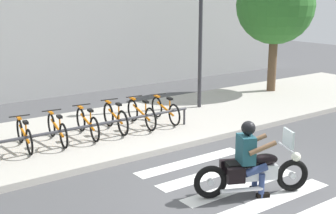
{
  "coord_description": "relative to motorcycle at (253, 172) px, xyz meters",
  "views": [
    {
      "loc": [
        -5.94,
        -5.86,
        3.65
      ],
      "look_at": [
        -0.3,
        1.93,
        1.26
      ],
      "focal_mm": 48.59,
      "sensor_mm": 36.0,
      "label": 1
    }
  ],
  "objects": [
    {
      "name": "bicycle_5",
      "position": [
        0.5,
        4.63,
        0.04
      ],
      "size": [
        0.48,
        1.73,
        0.77
      ],
      "color": "black",
      "rests_on": "sidewalk"
    },
    {
      "name": "bicycle_3",
      "position": [
        -1.1,
        4.63,
        0.04
      ],
      "size": [
        0.48,
        1.65,
        0.77
      ],
      "color": "black",
      "rests_on": "sidewalk"
    },
    {
      "name": "bike_rack",
      "position": [
        -1.1,
        4.07,
        0.12
      ],
      "size": [
        5.42,
        0.07,
        0.49
      ],
      "color": "#333338",
      "rests_on": "sidewalk"
    },
    {
      "name": "street_lamp",
      "position": [
        3.19,
        5.39,
        2.02
      ],
      "size": [
        0.28,
        0.28,
        4.07
      ],
      "color": "#2D2D33",
      "rests_on": "ground"
    },
    {
      "name": "crosswalk_stripe_2",
      "position": [
        0.12,
        0.4,
        -0.45
      ],
      "size": [
        2.8,
        0.4,
        0.01
      ],
      "primitive_type": "cube",
      "color": "white",
      "rests_on": "ground"
    },
    {
      "name": "crosswalk_stripe_1",
      "position": [
        0.12,
        -0.4,
        -0.45
      ],
      "size": [
        2.8,
        0.4,
        0.01
      ],
      "primitive_type": "cube",
      "color": "white",
      "rests_on": "ground"
    },
    {
      "name": "bicycle_4",
      "position": [
        -0.3,
        4.63,
        0.06
      ],
      "size": [
        0.48,
        1.61,
        0.8
      ],
      "color": "black",
      "rests_on": "sidewalk"
    },
    {
      "name": "bicycle_1",
      "position": [
        -2.71,
        4.63,
        0.03
      ],
      "size": [
        0.48,
        1.58,
        0.73
      ],
      "color": "black",
      "rests_on": "sidewalk"
    },
    {
      "name": "bicycle_2",
      "position": [
        -1.91,
        4.63,
        0.03
      ],
      "size": [
        0.48,
        1.64,
        0.74
      ],
      "color": "black",
      "rests_on": "sidewalk"
    },
    {
      "name": "sidewalk",
      "position": [
        0.04,
        4.99,
        -0.38
      ],
      "size": [
        24.0,
        4.4,
        0.15
      ],
      "primitive_type": "cube",
      "color": "#B7B2A8",
      "rests_on": "ground"
    },
    {
      "name": "ground_plane",
      "position": [
        0.04,
        0.4,
        -0.46
      ],
      "size": [
        48.0,
        48.0,
        0.0
      ],
      "primitive_type": "plane",
      "color": "#4C4C4F"
    },
    {
      "name": "bicycle_6",
      "position": [
        1.31,
        4.63,
        0.03
      ],
      "size": [
        0.48,
        1.62,
        0.74
      ],
      "color": "black",
      "rests_on": "sidewalk"
    },
    {
      "name": "tree_near_rack",
      "position": [
        7.01,
        5.79,
        2.81
      ],
      "size": [
        2.82,
        2.82,
        4.7
      ],
      "color": "brown",
      "rests_on": "ground"
    },
    {
      "name": "crosswalk_stripe_4",
      "position": [
        0.12,
        2.0,
        -0.45
      ],
      "size": [
        2.8,
        0.4,
        0.01
      ],
      "primitive_type": "cube",
      "color": "white",
      "rests_on": "ground"
    },
    {
      "name": "rider",
      "position": [
        -0.07,
        0.04,
        0.37
      ],
      "size": [
        0.76,
        0.7,
        1.44
      ],
      "color": "#1E4C59",
      "rests_on": "ground"
    },
    {
      "name": "motorcycle",
      "position": [
        0.0,
        0.0,
        0.0
      ],
      "size": [
        2.09,
        1.08,
        1.22
      ],
      "color": "black",
      "rests_on": "ground"
    },
    {
      "name": "crosswalk_stripe_3",
      "position": [
        0.12,
        1.2,
        -0.45
      ],
      "size": [
        2.8,
        0.4,
        0.01
      ],
      "primitive_type": "cube",
      "color": "white",
      "rests_on": "ground"
    }
  ]
}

